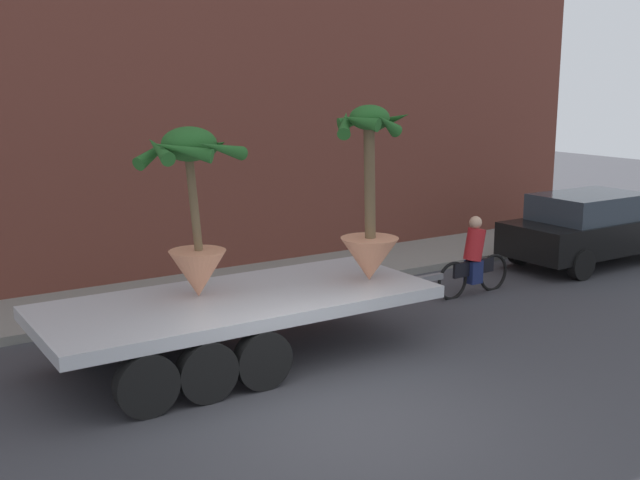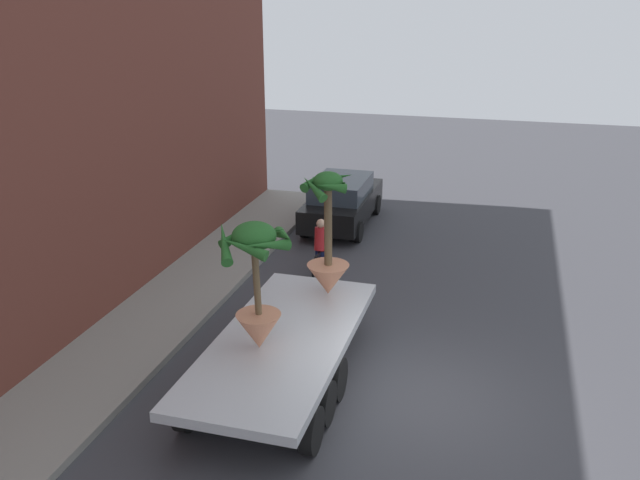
# 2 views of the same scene
# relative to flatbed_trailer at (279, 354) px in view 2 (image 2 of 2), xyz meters

# --- Properties ---
(ground_plane) EXTENTS (60.00, 60.00, 0.00)m
(ground_plane) POSITION_rel_flatbed_trailer_xyz_m (0.39, -2.50, -0.76)
(ground_plane) COLOR #38383D
(sidewalk) EXTENTS (24.00, 2.20, 0.15)m
(sidewalk) POSITION_rel_flatbed_trailer_xyz_m (0.39, 3.60, -0.69)
(sidewalk) COLOR gray
(sidewalk) RESTS_ON ground
(building_facade) EXTENTS (24.00, 1.20, 9.30)m
(building_facade) POSITION_rel_flatbed_trailer_xyz_m (0.39, 5.30, 3.89)
(building_facade) COLOR brown
(building_facade) RESTS_ON ground
(flatbed_trailer) EXTENTS (6.71, 2.45, 0.98)m
(flatbed_trailer) POSITION_rel_flatbed_trailer_xyz_m (0.00, 0.00, 0.00)
(flatbed_trailer) COLOR #B7BABF
(flatbed_trailer) RESTS_ON ground
(potted_palm_rear) EXTENTS (1.51, 1.58, 2.42)m
(potted_palm_rear) POSITION_rel_flatbed_trailer_xyz_m (-0.29, 0.28, 1.51)
(potted_palm_rear) COLOR tan
(potted_palm_rear) RESTS_ON flatbed_trailer
(potted_palm_middle) EXTENTS (1.12, 1.07, 2.68)m
(potted_palm_middle) POSITION_rel_flatbed_trailer_xyz_m (2.35, -0.30, 1.30)
(potted_palm_middle) COLOR tan
(potted_palm_middle) RESTS_ON flatbed_trailer
(cyclist) EXTENTS (1.84, 0.36, 1.54)m
(cyclist) POSITION_rel_flatbed_trailer_xyz_m (5.62, 0.76, -0.10)
(cyclist) COLOR black
(cyclist) RESTS_ON ground
(parked_car) EXTENTS (4.37, 1.86, 1.58)m
(parked_car) POSITION_rel_flatbed_trailer_xyz_m (9.58, 1.16, 0.06)
(parked_car) COLOR black
(parked_car) RESTS_ON ground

